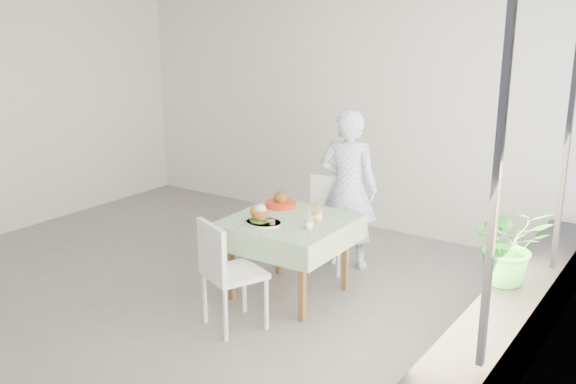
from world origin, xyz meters
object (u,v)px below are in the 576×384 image
Objects in this scene: cafe_table at (289,248)px; potted_plant at (510,244)px; diner at (348,189)px; chair_near at (233,294)px; juice_cup_orange at (317,215)px; main_dish at (262,217)px; chair_far at (326,241)px.

potted_plant is (1.90, 0.24, 0.36)m from cafe_table.
chair_near is at bearing 71.48° from diner.
diner reaches higher than juice_cup_orange.
potted_plant is (2.03, 0.49, 0.02)m from main_dish.
juice_cup_orange is (0.27, 0.88, 0.51)m from chair_near.
main_dish is at bearing 100.66° from chair_near.
chair_far is at bearing 95.10° from cafe_table.
cafe_table is 1.94m from potted_plant.
chair_near is 3.69× the size of juice_cup_orange.
juice_cup_orange is at bearing -65.21° from chair_far.
cafe_table is 0.44m from main_dish.
chair_near is at bearing -92.13° from cafe_table.
cafe_table is 1.13× the size of chair_near.
potted_plant is (1.65, 0.15, 0.02)m from juice_cup_orange.
chair_far is 0.58m from diner.
chair_far is at bearing 34.83° from diner.
chair_near is (-0.03, -0.79, -0.17)m from cafe_table.
cafe_table is 1.13× the size of chair_far.
potted_plant is at bearing 7.27° from cafe_table.
main_dish is (-0.06, -1.01, 0.51)m from chair_far.
main_dish is (-0.13, -0.24, 0.34)m from cafe_table.
juice_cup_orange reaches higher than cafe_table.
main_dish reaches higher than cafe_table.
main_dish is at bearing 64.94° from diner.
cafe_table is 1.01m from diner.
main_dish is at bearing -93.61° from chair_far.
chair_far is 2.10m from potted_plant.
chair_near is 1.05m from juice_cup_orange.
diner is 2.57× the size of potted_plant.
potted_plant is (1.93, 1.03, 0.53)m from chair_near.
chair_far is (-0.07, 0.76, -0.17)m from cafe_table.
cafe_table is at bearing 70.19° from diner.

